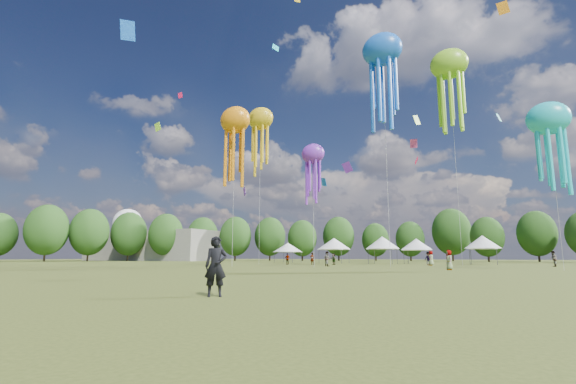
% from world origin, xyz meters
% --- Properties ---
extents(ground, '(300.00, 300.00, 0.00)m').
position_xyz_m(ground, '(0.00, 0.00, 0.00)').
color(ground, '#384416').
rests_on(ground, ground).
extents(observer_main, '(0.78, 0.76, 1.81)m').
position_xyz_m(observer_main, '(6.88, -1.64, 0.90)').
color(observer_main, black).
rests_on(observer_main, ground).
extents(spectator_near, '(1.08, 1.02, 1.77)m').
position_xyz_m(spectator_near, '(-3.68, 34.29, 0.88)').
color(spectator_near, gray).
rests_on(spectator_near, ground).
extents(spectators_far, '(34.28, 20.43, 1.91)m').
position_xyz_m(spectators_far, '(4.20, 42.08, 0.88)').
color(spectators_far, gray).
rests_on(spectators_far, ground).
extents(festival_tents, '(39.16, 10.60, 4.40)m').
position_xyz_m(festival_tents, '(-4.04, 55.00, 3.20)').
color(festival_tents, '#47474C').
rests_on(festival_tents, ground).
extents(show_kites, '(41.16, 24.35, 31.99)m').
position_xyz_m(show_kites, '(1.43, 38.90, 21.46)').
color(show_kites, orange).
rests_on(show_kites, ground).
extents(small_kites, '(66.91, 69.21, 44.71)m').
position_xyz_m(small_kites, '(-0.49, 41.75, 30.52)').
color(small_kites, orange).
rests_on(small_kites, ground).
extents(treeline, '(201.57, 95.24, 13.43)m').
position_xyz_m(treeline, '(-3.87, 62.51, 6.54)').
color(treeline, '#38281C').
rests_on(treeline, ground).
extents(hangar, '(40.00, 12.00, 8.00)m').
position_xyz_m(hangar, '(-72.00, 72.00, 4.00)').
color(hangar, gray).
rests_on(hangar, ground).
extents(radome, '(9.00, 9.00, 16.00)m').
position_xyz_m(radome, '(-88.00, 78.00, 9.99)').
color(radome, white).
rests_on(radome, ground).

